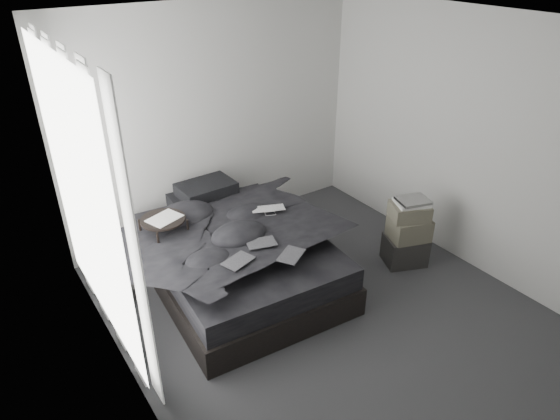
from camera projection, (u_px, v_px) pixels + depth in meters
floor at (327, 312)px, 4.75m from camera, size 3.60×4.20×0.01m
ceiling at (344, 25)px, 3.49m from camera, size 3.60×4.20×0.01m
wall_back at (215, 122)px, 5.64m from camera, size 3.60×0.01×2.60m
wall_left at (121, 261)px, 3.23m from camera, size 0.01×4.20×2.60m
wall_right at (472, 145)px, 5.01m from camera, size 0.01×4.20×2.60m
window_left at (84, 200)px, 3.87m from camera, size 0.02×2.00×2.30m
curtain_left at (92, 206)px, 3.93m from camera, size 0.06×2.12×2.48m
bed at (239, 270)px, 5.10m from camera, size 1.75×2.23×0.29m
mattress at (238, 249)px, 4.98m from camera, size 1.69×2.16×0.23m
duvet at (239, 231)px, 4.83m from camera, size 1.69×1.92×0.25m
pillow_lower at (200, 201)px, 5.49m from camera, size 0.67×0.48×0.14m
pillow_upper at (206, 189)px, 5.44m from camera, size 0.61×0.43×0.13m
laptop at (269, 205)px, 5.01m from camera, size 0.40×0.33×0.03m
comic_a at (238, 253)px, 4.26m from camera, size 0.31×0.25×0.01m
comic_b at (261, 235)px, 4.51m from camera, size 0.31×0.24×0.01m
comic_c at (291, 247)px, 4.33m from camera, size 0.32×0.29×0.01m
side_stand at (167, 254)px, 4.91m from camera, size 0.49×0.49×0.79m
papers at (164, 219)px, 4.72m from camera, size 0.36×0.31×0.02m
floor_books at (130, 289)px, 4.94m from camera, size 0.19×0.23×0.14m
box_lower at (405, 250)px, 5.41m from camera, size 0.52×0.47×0.31m
box_mid at (409, 228)px, 5.27m from camera, size 0.48×0.42×0.24m
box_upper at (410, 211)px, 5.18m from camera, size 0.47×0.44×0.17m
art_book_white at (412, 203)px, 5.13m from camera, size 0.40×0.36×0.03m
art_book_snake at (413, 200)px, 5.11m from camera, size 0.37×0.33×0.03m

